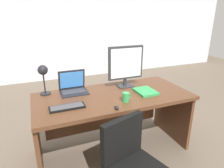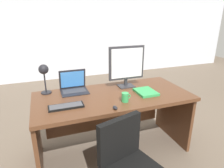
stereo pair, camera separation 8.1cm
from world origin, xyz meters
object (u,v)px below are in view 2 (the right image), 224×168
(desk, at_px, (112,109))
(book, at_px, (146,92))
(laptop, at_px, (73,84))
(desk_lamp, at_px, (44,73))
(monitor, at_px, (127,64))
(mouse, at_px, (115,108))
(coffee_mug, at_px, (125,97))
(keyboard, at_px, (66,106))

(desk, height_order, book, book)
(laptop, relative_size, desk_lamp, 0.90)
(monitor, xyz_separation_m, desk_lamp, (-0.97, 0.09, -0.04))
(monitor, distance_m, mouse, 0.71)
(monitor, bearing_deg, desk_lamp, 174.85)
(book, bearing_deg, laptop, 154.40)
(book, xyz_separation_m, coffee_mug, (-0.32, -0.14, 0.04))
(laptop, relative_size, keyboard, 0.91)
(desk_lamp, bearing_deg, monitor, -5.15)
(book, bearing_deg, keyboard, -176.18)
(laptop, xyz_separation_m, mouse, (0.30, -0.64, -0.06))
(coffee_mug, bearing_deg, mouse, -141.73)
(keyboard, bearing_deg, desk_lamp, 111.34)
(keyboard, height_order, desk_lamp, desk_lamp)
(laptop, distance_m, coffee_mug, 0.69)
(laptop, relative_size, mouse, 4.43)
(laptop, height_order, keyboard, laptop)
(desk, height_order, monitor, monitor)
(coffee_mug, bearing_deg, keyboard, 173.16)
(desk, height_order, laptop, laptop)
(laptop, bearing_deg, desk_lamp, -179.52)
(laptop, bearing_deg, book, -25.60)
(desk_lamp, relative_size, book, 1.31)
(mouse, bearing_deg, laptop, 115.10)
(mouse, bearing_deg, desk, 74.89)
(monitor, distance_m, coffee_mug, 0.52)
(desk, xyz_separation_m, desk_lamp, (-0.72, 0.25, 0.46))
(laptop, xyz_separation_m, coffee_mug, (0.46, -0.51, -0.03))
(mouse, distance_m, book, 0.55)
(mouse, relative_size, desk_lamp, 0.20)
(laptop, bearing_deg, desk, -31.74)
(keyboard, xyz_separation_m, coffee_mug, (0.61, -0.07, 0.04))
(keyboard, bearing_deg, mouse, -24.21)
(monitor, height_order, book, monitor)
(desk_lamp, bearing_deg, desk, -18.90)
(monitor, height_order, desk_lamp, monitor)
(desk_lamp, height_order, coffee_mug, desk_lamp)
(keyboard, bearing_deg, desk, 18.75)
(keyboard, height_order, book, book)
(desk_lamp, xyz_separation_m, coffee_mug, (0.78, -0.51, -0.20))
(mouse, height_order, book, mouse)
(desk, xyz_separation_m, keyboard, (-0.55, -0.19, 0.22))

